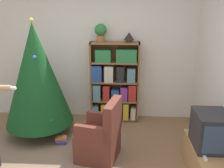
% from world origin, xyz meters
% --- Properties ---
extents(wall_back, '(8.00, 0.10, 2.60)m').
position_xyz_m(wall_back, '(0.00, 2.18, 1.30)').
color(wall_back, silver).
rests_on(wall_back, ground_plane).
extents(area_rug, '(2.26, 1.89, 0.01)m').
position_xyz_m(area_rug, '(-0.46, 0.42, 0.00)').
color(area_rug, '#7F6651').
rests_on(area_rug, ground_plane).
extents(bookshelf, '(0.92, 0.29, 1.54)m').
position_xyz_m(bookshelf, '(0.42, 1.96, 0.74)').
color(bookshelf, brown).
rests_on(bookshelf, ground_plane).
extents(tv_stand, '(0.43, 0.94, 0.44)m').
position_xyz_m(tv_stand, '(1.72, 0.29, 0.22)').
color(tv_stand, tan).
rests_on(tv_stand, ground_plane).
extents(television, '(0.41, 0.51, 0.46)m').
position_xyz_m(television, '(1.72, 0.29, 0.67)').
color(television, '#28282D').
rests_on(television, tv_stand).
extents(game_remote, '(0.04, 0.12, 0.02)m').
position_xyz_m(game_remote, '(1.59, 0.01, 0.45)').
color(game_remote, white).
rests_on(game_remote, tv_stand).
extents(christmas_tree, '(1.15, 1.15, 2.00)m').
position_xyz_m(christmas_tree, '(-0.85, 1.31, 1.07)').
color(christmas_tree, '#4C3323').
rests_on(christmas_tree, ground_plane).
extents(armchair, '(0.68, 0.67, 0.92)m').
position_xyz_m(armchair, '(0.29, 0.61, 0.32)').
color(armchair, brown).
rests_on(armchair, ground_plane).
extents(potted_plant, '(0.22, 0.22, 0.33)m').
position_xyz_m(potted_plant, '(0.16, 1.97, 1.73)').
color(potted_plant, '#935B38').
rests_on(potted_plant, bookshelf).
extents(table_lamp, '(0.20, 0.20, 0.18)m').
position_xyz_m(table_lamp, '(0.68, 1.97, 1.64)').
color(table_lamp, '#473828').
rests_on(table_lamp, bookshelf).
extents(book_pile_near_tree, '(0.20, 0.17, 0.12)m').
position_xyz_m(book_pile_near_tree, '(-0.41, 0.98, 0.06)').
color(book_pile_near_tree, '#284C93').
rests_on(book_pile_near_tree, ground_plane).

